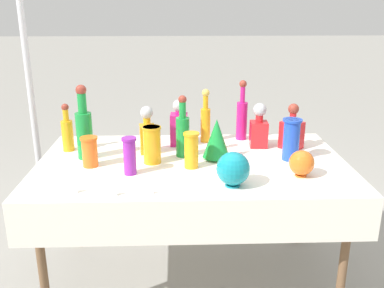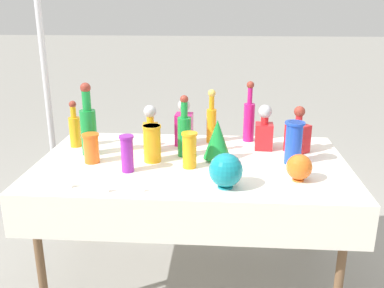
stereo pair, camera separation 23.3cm
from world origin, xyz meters
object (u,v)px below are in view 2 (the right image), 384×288
(tall_bottle_2, at_px, (75,128))
(slender_vase_1, at_px, (294,142))
(tall_bottle_0, at_px, (211,120))
(slender_vase_4, at_px, (91,147))
(tall_bottle_1, at_px, (88,126))
(tall_bottle_4, at_px, (184,132))
(fluted_vase_0, at_px, (217,139))
(square_decanter_2, at_px, (184,125))
(slender_vase_2, at_px, (152,142))
(slender_vase_3, at_px, (127,152))
(square_decanter_0, at_px, (298,135))
(round_bowl_0, at_px, (226,170))
(slender_vase_0, at_px, (189,149))
(canopy_pole, at_px, (47,92))
(square_decanter_3, at_px, (151,131))
(tall_bottle_3, at_px, (249,118))
(square_decanter_1, at_px, (264,130))
(cardboard_box_behind_left, at_px, (207,185))
(round_bowl_1, at_px, (299,167))

(tall_bottle_2, distance_m, slender_vase_1, 1.29)
(tall_bottle_0, bearing_deg, slender_vase_4, -147.67)
(tall_bottle_1, bearing_deg, tall_bottle_2, 134.46)
(tall_bottle_4, height_order, fluted_vase_0, tall_bottle_4)
(square_decanter_2, xyz_separation_m, slender_vase_4, (-0.48, -0.35, -0.04))
(slender_vase_1, distance_m, slender_vase_2, 0.77)
(slender_vase_3, xyz_separation_m, slender_vase_4, (-0.22, 0.12, -0.02))
(tall_bottle_4, height_order, slender_vase_1, tall_bottle_4)
(square_decanter_0, distance_m, round_bowl_0, 0.69)
(slender_vase_0, bearing_deg, square_decanter_0, 25.89)
(slender_vase_0, relative_size, canopy_pole, 0.08)
(tall_bottle_0, distance_m, slender_vase_0, 0.46)
(slender_vase_1, height_order, slender_vase_3, slender_vase_1)
(square_decanter_3, bearing_deg, tall_bottle_3, 22.55)
(square_decanter_1, distance_m, fluted_vase_0, 0.34)
(slender_vase_2, xyz_separation_m, cardboard_box_behind_left, (0.27, 1.11, -0.73))
(square_decanter_1, height_order, canopy_pole, canopy_pole)
(slender_vase_1, distance_m, canopy_pole, 1.76)
(tall_bottle_4, relative_size, slender_vase_1, 1.51)
(slender_vase_2, bearing_deg, square_decanter_2, 64.34)
(slender_vase_0, xyz_separation_m, round_bowl_1, (0.55, -0.14, -0.03))
(slender_vase_2, xyz_separation_m, canopy_pole, (-0.85, 0.70, 0.12))
(tall_bottle_0, distance_m, square_decanter_0, 0.53)
(canopy_pole, bearing_deg, slender_vase_4, -54.47)
(square_decanter_2, xyz_separation_m, round_bowl_0, (0.25, -0.63, -0.04))
(tall_bottle_0, bearing_deg, slender_vase_1, -37.23)
(tall_bottle_3, relative_size, square_decanter_2, 1.34)
(square_decanter_1, distance_m, square_decanter_2, 0.48)
(tall_bottle_3, bearing_deg, round_bowl_0, -101.29)
(tall_bottle_2, distance_m, canopy_pole, 0.60)
(square_decanter_2, bearing_deg, tall_bottle_2, -172.64)
(slender_vase_0, height_order, slender_vase_1, slender_vase_1)
(square_decanter_2, relative_size, fluted_vase_0, 1.23)
(slender_vase_3, bearing_deg, slender_vase_0, 14.19)
(slender_vase_2, xyz_separation_m, slender_vase_3, (-0.10, -0.16, -0.00))
(tall_bottle_3, relative_size, round_bowl_0, 2.25)
(square_decanter_1, bearing_deg, round_bowl_1, -74.65)
(tall_bottle_4, xyz_separation_m, square_decanter_1, (0.46, 0.15, -0.02))
(tall_bottle_1, height_order, square_decanter_3, tall_bottle_1)
(slender_vase_3, height_order, round_bowl_0, slender_vase_3)
(square_decanter_0, distance_m, canopy_pole, 1.75)
(tall_bottle_1, distance_m, slender_vase_0, 0.62)
(tall_bottle_4, bearing_deg, round_bowl_0, -61.68)
(slender_vase_1, xyz_separation_m, slender_vase_3, (-0.87, -0.18, -0.02))
(slender_vase_4, bearing_deg, slender_vase_1, 3.29)
(fluted_vase_0, bearing_deg, cardboard_box_behind_left, 94.67)
(slender_vase_4, bearing_deg, round_bowl_0, -21.49)
(square_decanter_0, height_order, round_bowl_0, square_decanter_0)
(slender_vase_1, relative_size, round_bowl_1, 1.72)
(fluted_vase_0, relative_size, round_bowl_0, 1.36)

